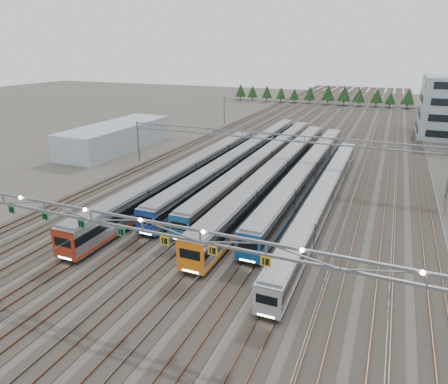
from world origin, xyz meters
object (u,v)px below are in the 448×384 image
at_px(train_d, 279,171).
at_px(gantry_mid, 272,142).
at_px(train_f, 324,195).
at_px(gantry_near, 141,228).
at_px(train_b, 244,156).
at_px(west_shed, 116,137).
at_px(train_a, 188,173).
at_px(train_e, 307,171).
at_px(train_c, 265,160).
at_px(gantry_far, 319,108).

xyz_separation_m(train_d, gantry_mid, (-2.25, 3.14, 4.13)).
height_order(train_f, gantry_mid, gantry_mid).
bearing_deg(gantry_near, train_f, 68.68).
relative_size(train_b, gantry_mid, 1.22).
bearing_deg(gantry_near, train_d, 86.45).
bearing_deg(gantry_mid, west_shed, 170.00).
xyz_separation_m(gantry_mid, west_shed, (-38.62, 6.81, -3.60)).
distance_m(train_a, train_e, 20.09).
xyz_separation_m(train_a, train_b, (4.50, 14.53, -0.14)).
relative_size(train_c, gantry_mid, 1.18).
relative_size(train_e, train_f, 1.07).
bearing_deg(train_a, train_d, 28.05).
height_order(train_e, train_f, train_e).
relative_size(train_b, west_shed, 2.29).
relative_size(train_d, gantry_far, 1.16).
bearing_deg(gantry_mid, train_c, 124.33).
xyz_separation_m(train_b, gantry_near, (6.70, -44.33, 5.00)).
bearing_deg(gantry_far, train_b, -99.40).
distance_m(train_b, train_d, 11.62).
distance_m(gantry_far, west_shed, 54.43).
xyz_separation_m(train_a, west_shed, (-27.37, 17.14, 0.55)).
distance_m(train_a, gantry_mid, 15.83).
bearing_deg(train_d, train_f, -41.79).
xyz_separation_m(train_e, train_f, (4.50, -9.78, -0.24)).
bearing_deg(train_b, train_c, -11.46).
height_order(train_a, west_shed, west_shed).
bearing_deg(train_c, west_shed, 174.48).
distance_m(train_d, gantry_mid, 5.65).
distance_m(train_d, west_shed, 42.06).
relative_size(train_e, gantry_far, 1.07).
height_order(train_c, west_shed, west_shed).
relative_size(train_b, train_c, 1.03).
xyz_separation_m(train_a, train_e, (18.00, 8.93, -0.08)).
relative_size(train_e, gantry_mid, 1.07).
bearing_deg(gantry_far, train_a, -101.49).
bearing_deg(gantry_near, train_c, 92.91).
xyz_separation_m(train_f, gantry_far, (-11.25, 56.18, 4.48)).
xyz_separation_m(gantry_near, gantry_mid, (0.05, 40.12, -0.70)).
distance_m(train_b, west_shed, 31.98).
height_order(train_a, train_b, train_a).
bearing_deg(train_a, west_shed, 147.94).
xyz_separation_m(train_b, gantry_mid, (6.75, -4.21, 4.30)).
distance_m(gantry_mid, gantry_far, 45.00).
height_order(train_d, west_shed, west_shed).
distance_m(train_c, train_f, 19.79).
xyz_separation_m(train_a, gantry_near, (11.20, -29.79, 4.86)).
xyz_separation_m(train_c, gantry_near, (2.20, -43.41, 5.03)).
height_order(train_a, train_f, train_a).
distance_m(train_b, gantry_far, 41.57).
xyz_separation_m(train_d, gantry_near, (-2.30, -36.98, 4.83)).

